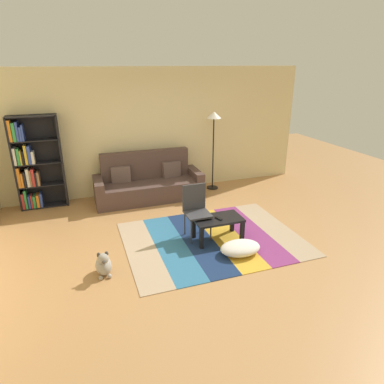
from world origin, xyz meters
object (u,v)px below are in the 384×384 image
Objects in this scene: tv_remote at (219,218)px; couch at (148,183)px; bookshelf at (33,166)px; pouf at (240,248)px; dog at (104,265)px; coffee_table at (218,222)px; standing_lamp at (214,125)px; folding_chair at (196,207)px.

couch is at bearing 91.86° from tv_remote.
pouf is at bearing -44.66° from bookshelf.
coffee_table is at bearing 11.68° from dog.
dog reaches higher than pouf.
dog is at bearing 175.77° from tv_remote.
pouf is at bearing -74.43° from coffee_table.
couch reaches higher than tv_remote.
pouf is (0.83, -2.73, -0.23)m from couch.
pouf is 4.26× the size of tv_remote.
couch reaches higher than coffee_table.
bookshelf is 4.65× the size of dog.
tv_remote is (1.88, 0.36, 0.25)m from dog.
bookshelf is at bearing 124.11° from tv_remote.
standing_lamp is at bearing 4.35° from couch.
folding_chair is (1.59, 0.65, 0.37)m from dog.
bookshelf is 3.44m from folding_chair.
standing_lamp is 1.97× the size of folding_chair.
couch is at bearing 107.17° from coffee_table.
coffee_table and dog have the same top height.
pouf is (3.05, -3.01, -0.77)m from bookshelf.
pouf is at bearing -73.14° from couch.
bookshelf reaches higher than couch.
standing_lamp is at bearing 75.79° from pouf.
dog is 1.93m from tv_remote.
tv_remote is (2.90, -2.51, -0.47)m from bookshelf.
coffee_table is (0.68, -2.19, -0.01)m from couch.
coffee_table is at bearing 67.91° from tv_remote.
pouf is 1.61× the size of dog.
bookshelf is at bearing 135.34° from pouf.
folding_chair is (2.61, -2.22, -0.34)m from bookshelf.
couch is 2.31m from bookshelf.
couch is 2.85× the size of coffee_table.
couch is 1.93m from standing_lamp.
couch is at bearing 126.43° from folding_chair.
bookshelf reaches higher than pouf.
folding_chair is at bearing 138.57° from coffee_table.
tv_remote is (-0.15, 0.50, 0.30)m from pouf.
bookshelf is 2.33× the size of coffee_table.
standing_lamp is 2.54m from folding_chair.
coffee_table reaches higher than pouf.
coffee_table is 5.29× the size of tv_remote.
bookshelf is at bearing 172.72° from couch.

